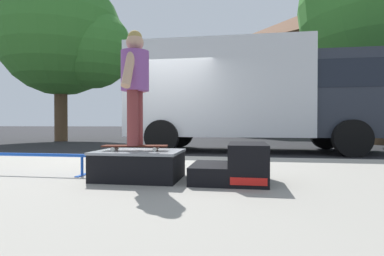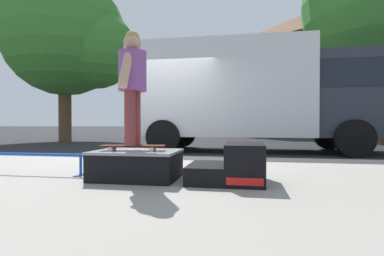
{
  "view_description": "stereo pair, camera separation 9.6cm",
  "coord_description": "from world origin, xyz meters",
  "px_view_note": "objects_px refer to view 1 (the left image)",
  "views": [
    {
      "loc": [
        1.97,
        -6.8,
        0.81
      ],
      "look_at": [
        1.08,
        -1.26,
        0.72
      ],
      "focal_mm": 28.64,
      "sensor_mm": 36.0,
      "label": 1
    },
    {
      "loc": [
        2.06,
        -6.79,
        0.81
      ],
      "look_at": [
        1.08,
        -1.26,
        0.72
      ],
      "focal_mm": 28.64,
      "sensor_mm": 36.0,
      "label": 2
    }
  ],
  "objects_px": {
    "kicker_ramp": "(236,166)",
    "grind_rail": "(32,158)",
    "skater_kid": "(135,78)",
    "skateboard": "(135,146)",
    "street_tree_neighbour": "(67,38)",
    "skate_box": "(139,164)",
    "box_truck": "(252,92)"
  },
  "relations": [
    {
      "from": "kicker_ramp",
      "to": "grind_rail",
      "type": "xyz_separation_m",
      "value": [
        -2.73,
        0.12,
        0.03
      ]
    },
    {
      "from": "kicker_ramp",
      "to": "skater_kid",
      "type": "xyz_separation_m",
      "value": [
        -1.22,
        -0.05,
        1.05
      ]
    },
    {
      "from": "skateboard",
      "to": "street_tree_neighbour",
      "type": "relative_size",
      "value": 0.11
    },
    {
      "from": "street_tree_neighbour",
      "to": "skater_kid",
      "type": "bearing_deg",
      "value": -54.83
    },
    {
      "from": "skater_kid",
      "to": "street_tree_neighbour",
      "type": "relative_size",
      "value": 0.18
    },
    {
      "from": "grind_rail",
      "to": "skateboard",
      "type": "height_order",
      "value": "skateboard"
    },
    {
      "from": "skate_box",
      "to": "kicker_ramp",
      "type": "bearing_deg",
      "value": -0.02
    },
    {
      "from": "skater_kid",
      "to": "street_tree_neighbour",
      "type": "xyz_separation_m",
      "value": [
        -6.49,
        9.21,
        3.3
      ]
    },
    {
      "from": "skater_kid",
      "to": "box_truck",
      "type": "height_order",
      "value": "box_truck"
    },
    {
      "from": "skate_box",
      "to": "kicker_ramp",
      "type": "relative_size",
      "value": 1.18
    },
    {
      "from": "skate_box",
      "to": "street_tree_neighbour",
      "type": "distance_m",
      "value": 12.06
    },
    {
      "from": "grind_rail",
      "to": "skater_kid",
      "type": "bearing_deg",
      "value": -6.32
    },
    {
      "from": "skater_kid",
      "to": "box_truck",
      "type": "distance_m",
      "value": 5.68
    },
    {
      "from": "street_tree_neighbour",
      "to": "kicker_ramp",
      "type": "bearing_deg",
      "value": -49.94
    },
    {
      "from": "street_tree_neighbour",
      "to": "grind_rail",
      "type": "bearing_deg",
      "value": -61.18
    },
    {
      "from": "grind_rail",
      "to": "kicker_ramp",
      "type": "bearing_deg",
      "value": -2.53
    },
    {
      "from": "skateboard",
      "to": "skater_kid",
      "type": "distance_m",
      "value": 0.83
    },
    {
      "from": "grind_rail",
      "to": "skater_kid",
      "type": "relative_size",
      "value": 1.16
    },
    {
      "from": "skate_box",
      "to": "skateboard",
      "type": "relative_size",
      "value": 1.29
    },
    {
      "from": "skateboard",
      "to": "grind_rail",
      "type": "bearing_deg",
      "value": 173.68
    },
    {
      "from": "skater_kid",
      "to": "kicker_ramp",
      "type": "bearing_deg",
      "value": 2.23
    },
    {
      "from": "skate_box",
      "to": "box_truck",
      "type": "xyz_separation_m",
      "value": [
        1.54,
        5.39,
        1.39
      ]
    },
    {
      "from": "skateboard",
      "to": "skater_kid",
      "type": "bearing_deg",
      "value": -63.43
    },
    {
      "from": "kicker_ramp",
      "to": "skate_box",
      "type": "bearing_deg",
      "value": 179.98
    },
    {
      "from": "kicker_ramp",
      "to": "street_tree_neighbour",
      "type": "bearing_deg",
      "value": 130.06
    },
    {
      "from": "skate_box",
      "to": "box_truck",
      "type": "height_order",
      "value": "box_truck"
    },
    {
      "from": "skate_box",
      "to": "skater_kid",
      "type": "bearing_deg",
      "value": -124.29
    },
    {
      "from": "grind_rail",
      "to": "skateboard",
      "type": "distance_m",
      "value": 1.54
    },
    {
      "from": "skate_box",
      "to": "box_truck",
      "type": "distance_m",
      "value": 5.78
    },
    {
      "from": "skater_kid",
      "to": "skateboard",
      "type": "bearing_deg",
      "value": 116.57
    },
    {
      "from": "grind_rail",
      "to": "street_tree_neighbour",
      "type": "bearing_deg",
      "value": 118.82
    },
    {
      "from": "skate_box",
      "to": "street_tree_neighbour",
      "type": "bearing_deg",
      "value": 125.45
    }
  ]
}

